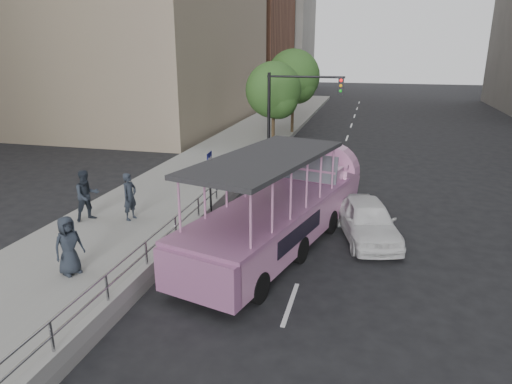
{
  "coord_description": "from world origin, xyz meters",
  "views": [
    {
      "loc": [
        2.74,
        -12.52,
        6.48
      ],
      "look_at": [
        -1.03,
        2.26,
        1.65
      ],
      "focal_mm": 32.0,
      "sensor_mm": 36.0,
      "label": 1
    }
  ],
  "objects": [
    {
      "name": "pedestrian_far",
      "position": [
        -5.3,
        -2.41,
        1.17
      ],
      "size": [
        0.87,
        1.0,
        1.73
      ],
      "primitive_type": "imported",
      "rotation": [
        0.0,
        0.0,
        1.11
      ],
      "color": "#232933",
      "rests_on": "sidewalk"
    },
    {
      "name": "midrise_stone_b",
      "position": [
        -16.0,
        64.0,
        10.0
      ],
      "size": [
        16.0,
        14.0,
        20.0
      ],
      "primitive_type": "cube",
      "color": "gray",
      "rests_on": "ground"
    },
    {
      "name": "duck_boat",
      "position": [
        0.07,
        1.91,
        1.25
      ],
      "size": [
        4.88,
        10.38,
        3.36
      ],
      "color": "black",
      "rests_on": "ground"
    },
    {
      "name": "street_tree_far",
      "position": [
        -3.1,
        21.93,
        4.31
      ],
      "size": [
        3.97,
        3.97,
        6.45
      ],
      "color": "#3C2C1B",
      "rests_on": "ground"
    },
    {
      "name": "kerb_wall",
      "position": [
        -3.12,
        2.0,
        0.48
      ],
      "size": [
        0.24,
        30.0,
        0.36
      ],
      "primitive_type": "cube",
      "color": "gray",
      "rests_on": "sidewalk"
    },
    {
      "name": "pedestrian_mid",
      "position": [
        -7.31,
        1.49,
        1.26
      ],
      "size": [
        1.14,
        1.19,
        1.92
      ],
      "primitive_type": "imported",
      "rotation": [
        0.0,
        0.0,
        0.94
      ],
      "color": "#232933",
      "rests_on": "sidewalk"
    },
    {
      "name": "ground",
      "position": [
        0.0,
        0.0,
        0.0
      ],
      "size": [
        160.0,
        160.0,
        0.0
      ],
      "primitive_type": "plane",
      "color": "black"
    },
    {
      "name": "parking_sign",
      "position": [
        -3.0,
        3.0,
        1.75
      ],
      "size": [
        0.09,
        0.63,
        2.8
      ],
      "color": "black",
      "rests_on": "ground"
    },
    {
      "name": "street_tree_near",
      "position": [
        -3.3,
        15.93,
        3.82
      ],
      "size": [
        3.52,
        3.52,
        5.72
      ],
      "color": "#3C2C1B",
      "rests_on": "ground"
    },
    {
      "name": "pedestrian_near",
      "position": [
        -5.81,
        1.94,
        1.2
      ],
      "size": [
        0.55,
        0.73,
        1.79
      ],
      "primitive_type": "imported",
      "rotation": [
        0.0,
        0.0,
        1.38
      ],
      "color": "#232933",
      "rests_on": "sidewalk"
    },
    {
      "name": "sidewalk",
      "position": [
        -5.75,
        10.0,
        0.15
      ],
      "size": [
        5.5,
        80.0,
        0.3
      ],
      "primitive_type": "cube",
      "color": "gray",
      "rests_on": "ground"
    },
    {
      "name": "car",
      "position": [
        2.84,
        2.94,
        0.72
      ],
      "size": [
        2.76,
        4.53,
        1.44
      ],
      "primitive_type": "imported",
      "rotation": [
        0.0,
        0.0,
        0.27
      ],
      "color": "white",
      "rests_on": "ground"
    },
    {
      "name": "traffic_signal",
      "position": [
        -1.7,
        12.5,
        3.5
      ],
      "size": [
        4.2,
        0.32,
        5.2
      ],
      "color": "black",
      "rests_on": "ground"
    },
    {
      "name": "guardrail",
      "position": [
        -3.12,
        2.0,
        1.14
      ],
      "size": [
        0.07,
        22.0,
        0.71
      ],
      "color": "#9D9EA2",
      "rests_on": "kerb_wall"
    }
  ]
}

